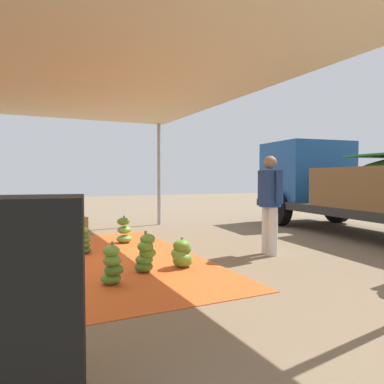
% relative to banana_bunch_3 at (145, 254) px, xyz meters
% --- Properties ---
extents(ground_plane, '(40.00, 40.00, 0.00)m').
position_rel_banana_bunch_3_xyz_m(ground_plane, '(-1.09, 1.75, -0.27)').
color(ground_plane, '#7F6B51').
extents(tarp_orange, '(5.30, 4.83, 0.01)m').
position_rel_banana_bunch_3_xyz_m(tarp_orange, '(-1.09, -1.25, -0.26)').
color(tarp_orange, '#E05B23').
rests_on(tarp_orange, ground).
extents(tent_canopy, '(8.00, 7.00, 2.98)m').
position_rel_banana_bunch_3_xyz_m(tent_canopy, '(-1.08, -1.34, 2.63)').
color(tent_canopy, '#9EA0A5').
rests_on(tent_canopy, ground).
extents(banana_bunch_3, '(0.38, 0.42, 0.60)m').
position_rel_banana_bunch_3_xyz_m(banana_bunch_3, '(0.00, 0.00, 0.00)').
color(banana_bunch_3, '#477523').
rests_on(banana_bunch_3, tarp_orange).
extents(banana_bunch_4, '(0.43, 0.42, 0.54)m').
position_rel_banana_bunch_3_xyz_m(banana_bunch_4, '(-1.71, -0.62, -0.04)').
color(banana_bunch_4, '#477523').
rests_on(banana_bunch_4, tarp_orange).
extents(banana_bunch_6, '(0.45, 0.43, 0.46)m').
position_rel_banana_bunch_3_xyz_m(banana_bunch_6, '(-0.02, 0.58, -0.06)').
color(banana_bunch_6, '#60932D').
rests_on(banana_bunch_6, tarp_orange).
extents(banana_bunch_7, '(0.38, 0.37, 0.57)m').
position_rel_banana_bunch_3_xyz_m(banana_bunch_7, '(-2.43, 0.34, -0.02)').
color(banana_bunch_7, '#6B9E38').
rests_on(banana_bunch_7, tarp_orange).
extents(banana_bunch_9, '(0.40, 0.38, 0.55)m').
position_rel_banana_bunch_3_xyz_m(banana_bunch_9, '(0.40, -0.58, -0.02)').
color(banana_bunch_9, '#518428').
rests_on(banana_bunch_9, tarp_orange).
extents(banana_bunch_10, '(0.39, 0.40, 0.53)m').
position_rel_banana_bunch_3_xyz_m(banana_bunch_10, '(-2.44, -1.02, -0.03)').
color(banana_bunch_10, '#477523').
rests_on(banana_bunch_10, tarp_orange).
extents(cargo_truck_main, '(6.99, 3.02, 2.40)m').
position_rel_banana_bunch_3_xyz_m(cargo_truck_main, '(-1.08, 5.85, 0.95)').
color(cargo_truck_main, '#2D2D2D').
rests_on(cargo_truck_main, ground).
extents(worker_1, '(0.64, 0.39, 1.76)m').
position_rel_banana_bunch_3_xyz_m(worker_1, '(-0.20, 2.38, 0.76)').
color(worker_1, silver).
rests_on(worker_1, ground).
extents(speaker_stack, '(0.57, 0.58, 1.28)m').
position_rel_banana_bunch_3_xyz_m(speaker_stack, '(2.76, -1.55, 0.37)').
color(speaker_stack, black).
rests_on(speaker_stack, ground).
extents(crate_0, '(0.57, 0.56, 0.37)m').
position_rel_banana_bunch_3_xyz_m(crate_0, '(-4.55, -0.32, -0.08)').
color(crate_0, olive).
rests_on(crate_0, ground).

